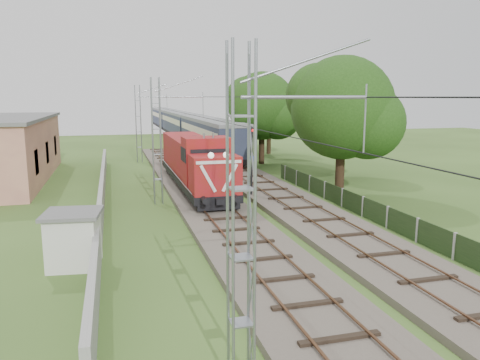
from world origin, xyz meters
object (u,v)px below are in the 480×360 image
object	(u,v)px
locomotive	(194,161)
relay_hut	(74,239)
coach_rake	(180,123)
signal_post	(252,150)

from	to	relation	value
locomotive	relay_hut	distance (m)	15.97
locomotive	relay_hut	bearing A→B (deg)	-117.66
locomotive	relay_hut	size ratio (longest dim) A/B	6.76
locomotive	relay_hut	xyz separation A→B (m)	(-7.40, -14.12, -1.03)
relay_hut	locomotive	bearing A→B (deg)	62.34
locomotive	coach_rake	distance (m)	42.95
locomotive	coach_rake	world-z (taller)	locomotive
locomotive	signal_post	xyz separation A→B (m)	(3.20, -3.88, 1.17)
signal_post	relay_hut	bearing A→B (deg)	-136.01
locomotive	signal_post	size ratio (longest dim) A/B	3.39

